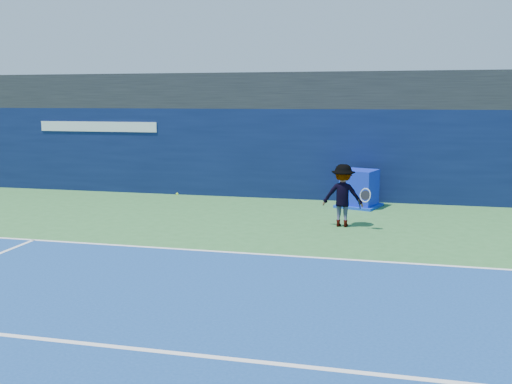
% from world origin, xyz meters
% --- Properties ---
extents(ground, '(80.00, 80.00, 0.00)m').
position_xyz_m(ground, '(0.00, 0.00, 0.00)').
color(ground, '#327035').
rests_on(ground, ground).
extents(baseline, '(24.00, 0.10, 0.01)m').
position_xyz_m(baseline, '(0.00, 3.00, 0.01)').
color(baseline, white).
rests_on(baseline, ground).
extents(service_line, '(24.00, 0.10, 0.01)m').
position_xyz_m(service_line, '(0.00, -2.00, 0.01)').
color(service_line, white).
rests_on(service_line, ground).
extents(stadium_band, '(36.00, 3.00, 1.20)m').
position_xyz_m(stadium_band, '(0.00, 11.50, 3.60)').
color(stadium_band, black).
rests_on(stadium_band, back_wall_assembly).
extents(back_wall_assembly, '(36.00, 1.03, 3.00)m').
position_xyz_m(back_wall_assembly, '(-0.00, 10.50, 1.50)').
color(back_wall_assembly, '#0B163D').
rests_on(back_wall_assembly, ground).
extents(equipment_cart, '(1.53, 1.53, 1.16)m').
position_xyz_m(equipment_cart, '(2.32, 9.13, 0.53)').
color(equipment_cart, '#0C1EB2').
rests_on(equipment_cart, ground).
extents(tennis_player, '(1.28, 0.71, 1.65)m').
position_xyz_m(tennis_player, '(2.04, 6.22, 0.82)').
color(tennis_player, white).
rests_on(tennis_player, ground).
extents(tennis_ball, '(0.06, 0.06, 0.06)m').
position_xyz_m(tennis_ball, '(-2.35, 5.61, 0.80)').
color(tennis_ball, '#C4F21A').
rests_on(tennis_ball, ground).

